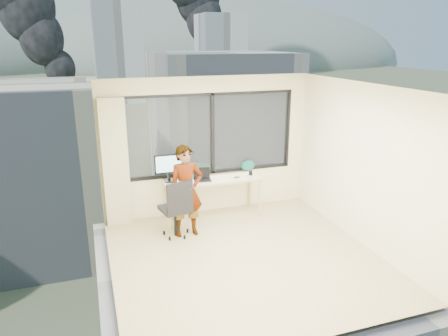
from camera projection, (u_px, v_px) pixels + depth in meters
name	position (u px, v px, depth m)	size (l,w,h in m)	color
floor	(244.00, 257.00, 6.43)	(4.00, 4.00, 0.01)	beige
ceiling	(247.00, 87.00, 5.66)	(4.00, 4.00, 0.01)	white
wall_front	(317.00, 236.00, 4.23)	(4.00, 0.01, 2.60)	beige
wall_left	(104.00, 193.00, 5.44)	(0.01, 4.00, 2.60)	beige
wall_right	(362.00, 165.00, 6.65)	(0.01, 4.00, 2.60)	beige
window_wall	(210.00, 134.00, 7.80)	(3.30, 0.16, 1.55)	black
curtain	(115.00, 163.00, 7.27)	(0.45, 0.14, 2.30)	beige
desk	(213.00, 197.00, 7.82)	(1.80, 0.60, 0.75)	tan
chair	(175.00, 207.00, 6.98)	(0.53, 0.53, 1.05)	black
person	(186.00, 191.00, 6.95)	(0.58, 0.38, 1.58)	#2D2D33
monitor	(169.00, 168.00, 7.48)	(0.52, 0.11, 0.52)	black
game_console	(187.00, 175.00, 7.78)	(0.31, 0.26, 0.08)	white
laptop	(202.00, 175.00, 7.58)	(0.30, 0.32, 0.20)	black
cellphone	(237.00, 177.00, 7.77)	(0.10, 0.05, 0.01)	black
pen_cup	(251.00, 173.00, 7.90)	(0.07, 0.07, 0.09)	black
handbag	(248.00, 165.00, 8.14)	(0.28, 0.14, 0.22)	#0D5352
exterior_ground	(93.00, 103.00, 119.29)	(400.00, 400.00, 0.04)	#515B3D
near_bldg_a	(2.00, 174.00, 32.95)	(16.00, 12.00, 14.00)	beige
near_bldg_b	(221.00, 126.00, 46.26)	(14.00, 13.00, 16.00)	silver
near_bldg_c	(413.00, 161.00, 43.54)	(12.00, 10.00, 10.00)	beige
far_tower_b	(118.00, 48.00, 117.28)	(13.00, 13.00, 30.00)	silver
far_tower_c	(220.00, 53.00, 147.19)	(15.00, 15.00, 26.00)	silver
hill_b	(216.00, 63.00, 330.77)	(300.00, 220.00, 96.00)	slate
tree_b	(199.00, 246.00, 26.75)	(7.60, 7.60, 9.00)	#1C541D
tree_c	(292.00, 142.00, 51.99)	(8.40, 8.40, 10.00)	#1C541D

